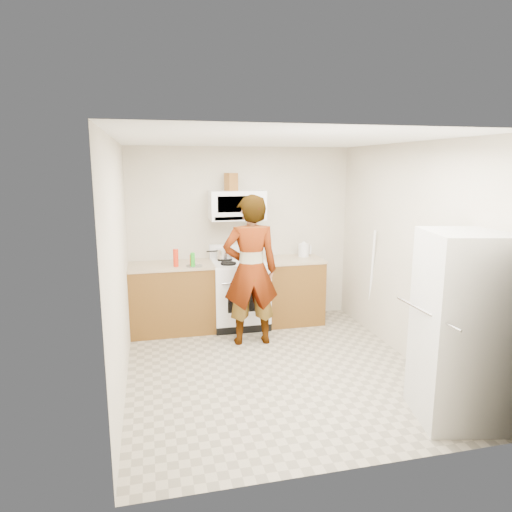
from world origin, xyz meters
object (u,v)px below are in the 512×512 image
object	(u,v)px
fridge	(462,328)
saucepan	(224,254)
microwave	(237,205)
person	(251,270)
kettle	(304,250)
gas_range	(240,292)

from	to	relation	value
fridge	saucepan	xyz separation A→B (m)	(-1.61, 3.00, 0.17)
microwave	person	distance (m)	1.09
person	kettle	distance (m)	1.24
fridge	gas_range	bearing A→B (deg)	129.35
gas_range	kettle	xyz separation A→B (m)	(0.98, 0.11, 0.54)
microwave	fridge	distance (m)	3.39
microwave	fridge	bearing A→B (deg)	-64.24
person	saucepan	world-z (taller)	person
person	kettle	world-z (taller)	person
kettle	microwave	bearing A→B (deg)	165.81
microwave	kettle	bearing A→B (deg)	-0.94
gas_range	microwave	bearing A→B (deg)	90.00
fridge	kettle	world-z (taller)	fridge
person	gas_range	bearing A→B (deg)	-85.43
gas_range	saucepan	world-z (taller)	gas_range
gas_range	saucepan	xyz separation A→B (m)	(-0.18, 0.17, 0.53)
kettle	saucepan	size ratio (longest dim) A/B	0.81
person	kettle	size ratio (longest dim) A/B	10.19
kettle	person	bearing A→B (deg)	-154.61
gas_range	person	distance (m)	0.81
fridge	saucepan	size ratio (longest dim) A/B	7.40
fridge	saucepan	bearing A→B (deg)	130.75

